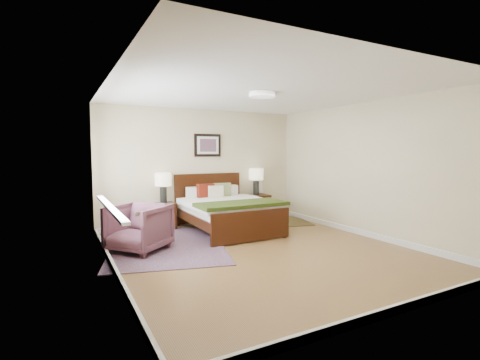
{
  "coord_description": "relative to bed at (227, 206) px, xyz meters",
  "views": [
    {
      "loc": [
        -2.85,
        -4.65,
        1.58
      ],
      "look_at": [
        0.19,
        1.09,
        1.05
      ],
      "focal_mm": 26.0,
      "sensor_mm": 36.0,
      "label": 1
    }
  ],
  "objects": [
    {
      "name": "right_wall",
      "position": [
        2.13,
        -1.51,
        0.75
      ],
      "size": [
        0.04,
        5.0,
        2.5
      ],
      "primitive_type": "cube",
      "color": "beige",
      "rests_on": "ground"
    },
    {
      "name": "rug_persian",
      "position": [
        -1.35,
        -0.51,
        -0.49
      ],
      "size": [
        2.41,
        2.94,
        0.01
      ],
      "primitive_type": "cube",
      "rotation": [
        0.0,
        0.0,
        -0.26
      ],
      "color": "#0C0D3F",
      "rests_on": "ground"
    },
    {
      "name": "lamp_left",
      "position": [
        -1.06,
        0.76,
        0.47
      ],
      "size": [
        0.33,
        0.33,
        0.61
      ],
      "color": "black",
      "rests_on": "nightstand_left"
    },
    {
      "name": "wall_art",
      "position": [
        0.0,
        0.95,
        1.22
      ],
      "size": [
        0.62,
        0.05,
        0.5
      ],
      "color": "black",
      "rests_on": "back_wall"
    },
    {
      "name": "lamp_right",
      "position": [
        1.12,
        0.76,
        0.5
      ],
      "size": [
        0.33,
        0.33,
        0.61
      ],
      "color": "black",
      "rests_on": "nightstand_right"
    },
    {
      "name": "ceil_fixture",
      "position": [
        -0.12,
        -1.51,
        1.97
      ],
      "size": [
        0.44,
        0.44,
        0.08
      ],
      "color": "white",
      "rests_on": "ceiling"
    },
    {
      "name": "ceiling",
      "position": [
        -0.12,
        -1.51,
        2.0
      ],
      "size": [
        4.5,
        5.0,
        0.02
      ],
      "primitive_type": "cube",
      "color": "white",
      "rests_on": "back_wall"
    },
    {
      "name": "door",
      "position": [
        -2.35,
        -3.26,
        0.57
      ],
      "size": [
        0.06,
        1.0,
        2.18
      ],
      "color": "silver",
      "rests_on": "ground"
    },
    {
      "name": "back_wall",
      "position": [
        -0.12,
        0.99,
        0.75
      ],
      "size": [
        4.5,
        0.04,
        2.5
      ],
      "primitive_type": "cube",
      "color": "beige",
      "rests_on": "ground"
    },
    {
      "name": "floor",
      "position": [
        -0.12,
        -1.51,
        -0.5
      ],
      "size": [
        5.0,
        5.0,
        0.0
      ],
      "primitive_type": "plane",
      "color": "brown",
      "rests_on": "ground"
    },
    {
      "name": "window",
      "position": [
        -2.31,
        -0.81,
        0.88
      ],
      "size": [
        0.11,
        2.72,
        1.32
      ],
      "color": "silver",
      "rests_on": "left_wall"
    },
    {
      "name": "rug_navy",
      "position": [
        1.68,
        0.2,
        -0.49
      ],
      "size": [
        1.02,
        1.29,
        0.01
      ],
      "primitive_type": "cube",
      "rotation": [
        0.0,
        0.0,
        -0.26
      ],
      "color": "black",
      "rests_on": "ground"
    },
    {
      "name": "left_wall",
      "position": [
        -2.37,
        -1.51,
        0.75
      ],
      "size": [
        0.04,
        5.0,
        2.5
      ],
      "primitive_type": "cube",
      "color": "beige",
      "rests_on": "ground"
    },
    {
      "name": "nightstand_left",
      "position": [
        -1.06,
        0.74,
        -0.08
      ],
      "size": [
        0.45,
        0.41,
        0.54
      ],
      "color": "#361608",
      "rests_on": "ground"
    },
    {
      "name": "armchair",
      "position": [
        -1.85,
        -0.62,
        -0.12
      ],
      "size": [
        1.15,
        1.15,
        0.75
      ],
      "primitive_type": "imported",
      "rotation": [
        0.0,
        0.0,
        -0.88
      ],
      "color": "#59313C",
      "rests_on": "ground"
    },
    {
      "name": "bed",
      "position": [
        0.0,
        0.0,
        0.0
      ],
      "size": [
        1.66,
        2.0,
        1.08
      ],
      "color": "#361608",
      "rests_on": "ground"
    },
    {
      "name": "front_wall",
      "position": [
        -0.12,
        -4.01,
        0.75
      ],
      "size": [
        4.5,
        0.04,
        2.5
      ],
      "primitive_type": "cube",
      "color": "beige",
      "rests_on": "ground"
    },
    {
      "name": "nightstand_right",
      "position": [
        1.12,
        0.74,
        -0.15
      ],
      "size": [
        0.58,
        0.44,
        0.58
      ],
      "color": "#361608",
      "rests_on": "ground"
    }
  ]
}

